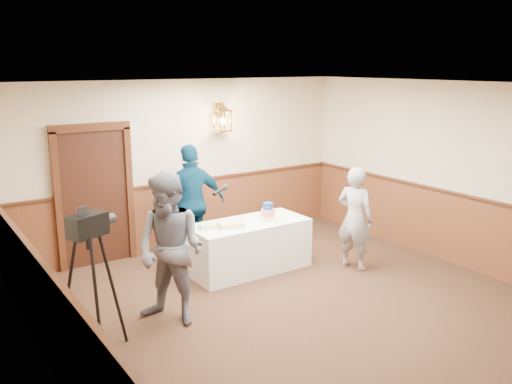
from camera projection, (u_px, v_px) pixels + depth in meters
ground at (321, 321)px, 6.58m from camera, size 7.00×7.00×0.00m
room_shell at (297, 193)px, 6.56m from camera, size 6.02×7.02×2.81m
display_table at (249, 246)px, 8.12m from camera, size 1.80×0.80×0.75m
tiered_cake at (268, 213)px, 8.13m from camera, size 0.34×0.34×0.27m
sheet_cake_yellow at (231, 225)px, 7.79m from camera, size 0.41×0.36×0.07m
sheet_cake_green at (208, 226)px, 7.75m from camera, size 0.29×0.24×0.06m
interviewer at (171, 250)px, 6.36m from camera, size 1.60×1.12×1.83m
baker at (355, 218)px, 8.11m from camera, size 0.54×0.66×1.57m
assistant_p at (192, 203)px, 8.47m from camera, size 1.13×0.57×1.84m
tv_camera_rig at (93, 295)px, 5.60m from camera, size 0.62×0.58×1.58m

